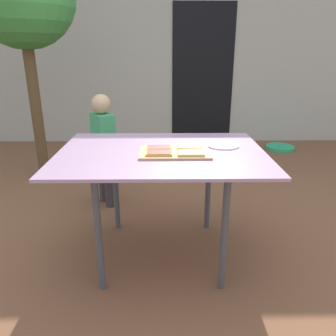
{
  "coord_description": "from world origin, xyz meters",
  "views": [
    {
      "loc": [
        0.02,
        -1.99,
        1.36
      ],
      "look_at": [
        0.04,
        0.0,
        0.64
      ],
      "focal_mm": 35.1,
      "sensor_mm": 36.0,
      "label": 1
    }
  ],
  "objects": [
    {
      "name": "pizza_slice_near_right",
      "position": [
        0.18,
        -0.11,
        0.78
      ],
      "size": [
        0.16,
        0.11,
        0.02
      ],
      "color": "#E1B650",
      "rests_on": "cutting_board"
    },
    {
      "name": "child_left",
      "position": [
        -0.52,
        0.82,
        0.58
      ],
      "size": [
        0.25,
        0.28,
        1.01
      ],
      "color": "#3C3537",
      "rests_on": "ground"
    },
    {
      "name": "cutting_board",
      "position": [
        0.08,
        -0.05,
        0.76
      ],
      "size": [
        0.43,
        0.27,
        0.01
      ],
      "primitive_type": "cube",
      "color": "tan",
      "rests_on": "dining_table"
    },
    {
      "name": "ground_plane",
      "position": [
        0.0,
        0.0,
        0.0
      ],
      "size": [
        16.0,
        16.0,
        0.0
      ],
      "primitive_type": "plane",
      "color": "brown"
    },
    {
      "name": "garden_hose_coil",
      "position": [
        1.71,
        2.58,
        0.02
      ],
      "size": [
        0.4,
        0.4,
        0.04
      ],
      "primitive_type": "cylinder",
      "color": "#2AB46D",
      "rests_on": "ground"
    },
    {
      "name": "pizza_slice_near_left",
      "position": [
        -0.01,
        -0.1,
        0.78
      ],
      "size": [
        0.16,
        0.11,
        0.02
      ],
      "color": "#E1B650",
      "rests_on": "cutting_board"
    },
    {
      "name": "pizza_slice_far_left",
      "position": [
        -0.01,
        0.0,
        0.78
      ],
      "size": [
        0.17,
        0.12,
        0.02
      ],
      "color": "#E1B650",
      "rests_on": "cutting_board"
    },
    {
      "name": "house_door",
      "position": [
        0.59,
        3.05,
        1.0
      ],
      "size": [
        0.9,
        0.02,
        2.0
      ],
      "primitive_type": "cube",
      "color": "black",
      "rests_on": "ground"
    },
    {
      "name": "house_wall_back",
      "position": [
        0.0,
        3.16,
        1.49
      ],
      "size": [
        8.0,
        0.2,
        2.97
      ],
      "primitive_type": "cube",
      "color": "#BCB7A8",
      "rests_on": "ground"
    },
    {
      "name": "dining_table",
      "position": [
        0.0,
        0.0,
        0.68
      ],
      "size": [
        1.3,
        0.96,
        0.75
      ],
      "color": "#B58CAC",
      "rests_on": "ground"
    },
    {
      "name": "pizza_slice_far_right",
      "position": [
        0.18,
        0.02,
        0.78
      ],
      "size": [
        0.17,
        0.12,
        0.02
      ],
      "color": "#E1B650",
      "rests_on": "cutting_board"
    },
    {
      "name": "plate_white_right",
      "position": [
        0.41,
        0.12,
        0.76
      ],
      "size": [
        0.22,
        0.22,
        0.01
      ],
      "primitive_type": "cylinder",
      "color": "white",
      "rests_on": "dining_table"
    }
  ]
}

